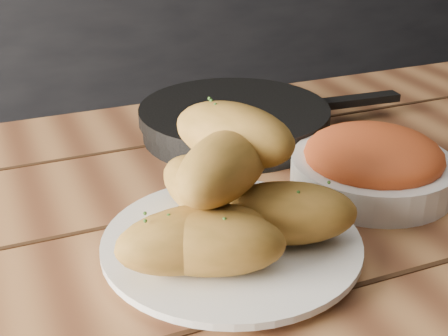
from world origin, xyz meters
TOP-DOWN VIEW (x-y plane):
  - counter at (0.00, 1.70)m, footprint 2.80×0.60m
  - table at (-0.35, -0.04)m, footprint 1.59×0.95m
  - plate at (-0.38, -0.04)m, footprint 0.27×0.27m
  - bread_rolls at (-0.39, -0.04)m, footprint 0.26×0.24m
  - skillet at (-0.25, 0.25)m, footprint 0.42×0.28m
  - bowl at (-0.16, 0.03)m, footprint 0.20×0.20m

SIDE VIEW (x-z plane):
  - counter at x=0.00m, z-range 0.00..0.90m
  - table at x=-0.35m, z-range 0.29..1.04m
  - plate at x=-0.38m, z-range 0.75..0.77m
  - skillet at x=-0.25m, z-range 0.75..0.80m
  - bowl at x=-0.16m, z-range 0.75..0.82m
  - bread_rolls at x=-0.39m, z-range 0.75..0.89m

